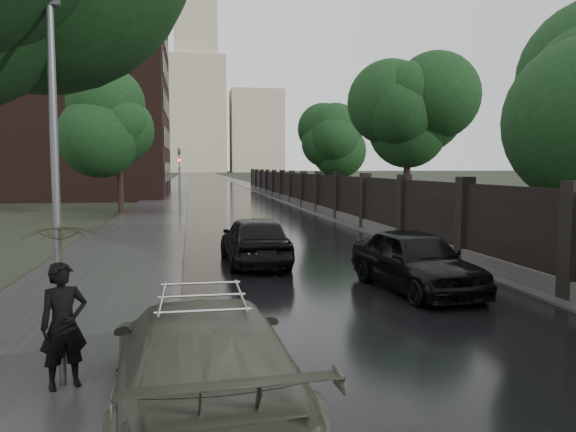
# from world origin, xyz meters

# --- Properties ---
(ground) EXTENTS (800.00, 800.00, 0.00)m
(ground) POSITION_xyz_m (0.00, 0.00, 0.00)
(ground) COLOR black
(ground) RESTS_ON ground
(road) EXTENTS (8.00, 420.00, 0.02)m
(road) POSITION_xyz_m (0.00, 190.00, 0.01)
(road) COLOR black
(road) RESTS_ON ground
(sidewalk_left) EXTENTS (4.00, 420.00, 0.16)m
(sidewalk_left) POSITION_xyz_m (-6.00, 190.00, 0.08)
(sidewalk_left) COLOR #2D2D2D
(sidewalk_left) RESTS_ON ground
(verge_right) EXTENTS (3.00, 420.00, 0.08)m
(verge_right) POSITION_xyz_m (5.50, 190.00, 0.04)
(verge_right) COLOR #2D2D2D
(verge_right) RESTS_ON ground
(fence_right) EXTENTS (0.45, 75.72, 2.70)m
(fence_right) POSITION_xyz_m (4.60, 32.01, 1.01)
(fence_right) COLOR #383533
(fence_right) RESTS_ON ground
(tree_left_far) EXTENTS (4.25, 4.25, 7.39)m
(tree_left_far) POSITION_xyz_m (-8.00, 30.00, 5.24)
(tree_left_far) COLOR black
(tree_left_far) RESTS_ON ground
(tree_right_b) EXTENTS (4.08, 4.08, 7.01)m
(tree_right_b) POSITION_xyz_m (7.50, 22.00, 4.95)
(tree_right_b) COLOR black
(tree_right_b) RESTS_ON ground
(tree_right_c) EXTENTS (4.08, 4.08, 7.01)m
(tree_right_c) POSITION_xyz_m (7.50, 40.00, 4.95)
(tree_right_c) COLOR black
(tree_right_c) RESTS_ON ground
(lamp_post) EXTENTS (0.25, 0.12, 5.11)m
(lamp_post) POSITION_xyz_m (-5.40, 1.50, 2.67)
(lamp_post) COLOR #59595E
(lamp_post) RESTS_ON ground
(traffic_light) EXTENTS (0.16, 0.32, 4.00)m
(traffic_light) POSITION_xyz_m (-4.30, 24.99, 2.40)
(traffic_light) COLOR #59595E
(traffic_light) RESTS_ON ground
(brick_building) EXTENTS (24.00, 18.00, 20.00)m
(brick_building) POSITION_xyz_m (-18.00, 52.00, 10.00)
(brick_building) COLOR black
(brick_building) RESTS_ON ground
(stalinist_tower) EXTENTS (92.00, 30.00, 159.00)m
(stalinist_tower) POSITION_xyz_m (0.00, 300.00, 38.38)
(stalinist_tower) COLOR tan
(stalinist_tower) RESTS_ON ground
(volga_sedan) EXTENTS (2.41, 5.18, 1.47)m
(volga_sedan) POSITION_xyz_m (-3.60, 0.43, 0.73)
(volga_sedan) COLOR #4C4F3F
(volga_sedan) RESTS_ON ground
(hatchback_left) EXTENTS (1.97, 4.59, 1.54)m
(hatchback_left) POSITION_xyz_m (-1.80, 10.96, 0.77)
(hatchback_left) COLOR black
(hatchback_left) RESTS_ON ground
(car_right_near) EXTENTS (2.33, 4.62, 1.51)m
(car_right_near) POSITION_xyz_m (1.61, 6.63, 0.75)
(car_right_near) COLOR black
(car_right_near) RESTS_ON ground
(pedestrian_umbrella) EXTENTS (1.26, 1.27, 2.56)m
(pedestrian_umbrella) POSITION_xyz_m (-5.35, 1.41, 1.86)
(pedestrian_umbrella) COLOR black
(pedestrian_umbrella) RESTS_ON sidewalk_left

